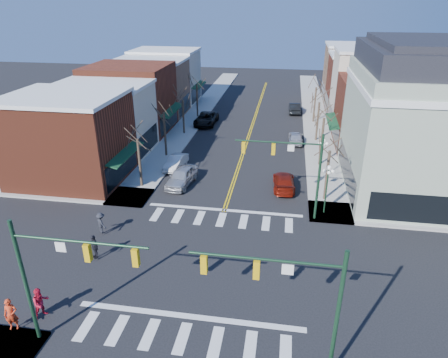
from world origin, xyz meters
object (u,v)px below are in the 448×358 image
at_px(car_left_far, 206,119).
at_px(pedestrian_dark_b, 101,223).
at_px(lamppost_midblock, 322,152).
at_px(car_right_near, 284,182).
at_px(car_right_far, 294,108).
at_px(pedestrian_red_a, 11,314).
at_px(pedestrian_dark_a, 94,246).
at_px(car_left_near, 182,177).
at_px(car_right_mid, 296,137).
at_px(car_left_mid, 176,162).
at_px(lamppost_corner, 327,181).
at_px(victorian_corner, 425,120).
at_px(pedestrian_red_b, 41,303).

bearing_deg(car_left_far, pedestrian_dark_b, -92.92).
relative_size(lamppost_midblock, pedestrian_dark_b, 2.59).
bearing_deg(car_right_near, car_right_far, -95.35).
xyz_separation_m(lamppost_midblock, pedestrian_red_a, (-17.24, -22.07, -1.86)).
xyz_separation_m(lamppost_midblock, pedestrian_dark_b, (-16.70, -12.36, -1.98)).
distance_m(car_right_near, pedestrian_dark_a, 18.06).
height_order(car_right_far, pedestrian_dark_b, pedestrian_dark_b).
bearing_deg(car_left_near, car_right_far, 76.65).
distance_m(car_left_near, car_right_mid, 17.40).
height_order(car_left_mid, car_left_far, car_left_far).
bearing_deg(car_left_far, car_right_near, -58.07).
height_order(car_right_far, pedestrian_dark_a, pedestrian_dark_a).
bearing_deg(pedestrian_dark_b, car_right_near, -106.46).
relative_size(car_left_far, car_right_far, 1.23).
bearing_deg(lamppost_corner, car_right_mid, 97.58).
distance_m(victorian_corner, lamppost_midblock, 9.10).
bearing_deg(pedestrian_dark_a, lamppost_midblock, 83.83).
bearing_deg(car_right_far, car_left_mid, 60.93).
distance_m(car_left_far, car_right_near, 21.93).
distance_m(car_left_mid, car_right_far, 26.82).
xyz_separation_m(car_right_near, pedestrian_red_a, (-13.84, -19.85, 0.41)).
bearing_deg(pedestrian_dark_a, car_right_far, 111.24).
relative_size(car_left_mid, car_right_far, 0.86).
height_order(lamppost_corner, car_right_far, lamppost_corner).
relative_size(car_left_far, car_right_near, 1.22).
distance_m(car_left_near, car_left_mid, 4.07).
bearing_deg(car_right_mid, car_left_near, 50.53).
relative_size(lamppost_corner, car_left_mid, 1.07).
relative_size(victorian_corner, car_left_near, 2.94).
distance_m(car_right_near, pedestrian_dark_b, 16.72).
distance_m(car_right_far, pedestrian_red_a, 49.11).
height_order(car_left_near, car_left_far, car_left_near).
relative_size(car_right_mid, car_right_far, 0.89).
relative_size(car_right_near, pedestrian_dark_a, 2.73).
bearing_deg(car_left_far, car_left_near, -84.10).
distance_m(car_right_far, pedestrian_dark_b, 39.75).
relative_size(car_left_mid, pedestrian_dark_b, 2.43).
bearing_deg(car_left_far, car_left_mid, -88.78).
relative_size(victorian_corner, pedestrian_dark_b, 8.53).
bearing_deg(lamppost_midblock, victorian_corner, -3.45).
distance_m(car_right_mid, pedestrian_red_b, 34.73).
distance_m(car_right_mid, pedestrian_red_a, 36.13).
bearing_deg(car_right_far, victorian_corner, 110.92).
xyz_separation_m(car_left_near, car_left_mid, (-1.60, 3.74, -0.16)).
bearing_deg(car_right_near, car_left_far, -62.64).
bearing_deg(car_right_near, lamppost_corner, 125.11).
bearing_deg(car_right_far, lamppost_midblock, 93.52).
bearing_deg(car_left_far, lamppost_midblock, -47.50).
bearing_deg(car_left_mid, car_left_near, -61.10).
relative_size(lamppost_midblock, pedestrian_dark_a, 2.49).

